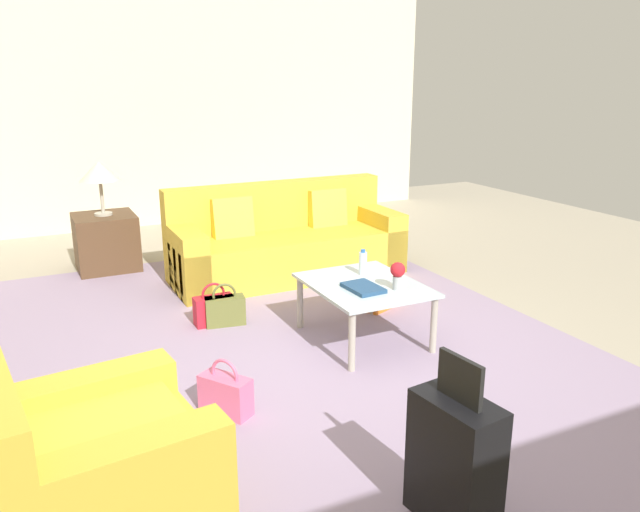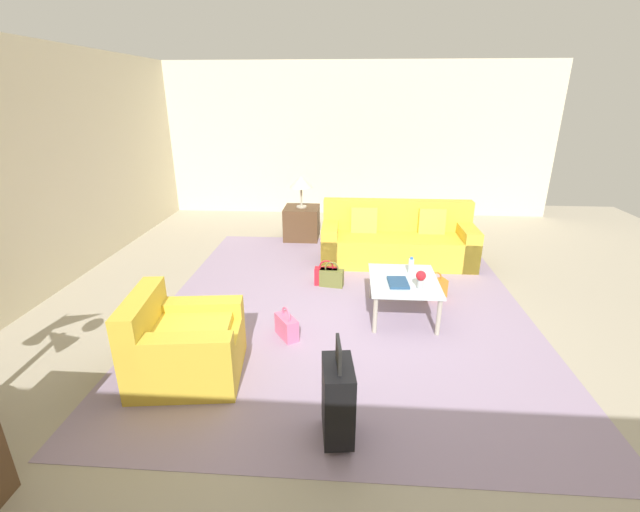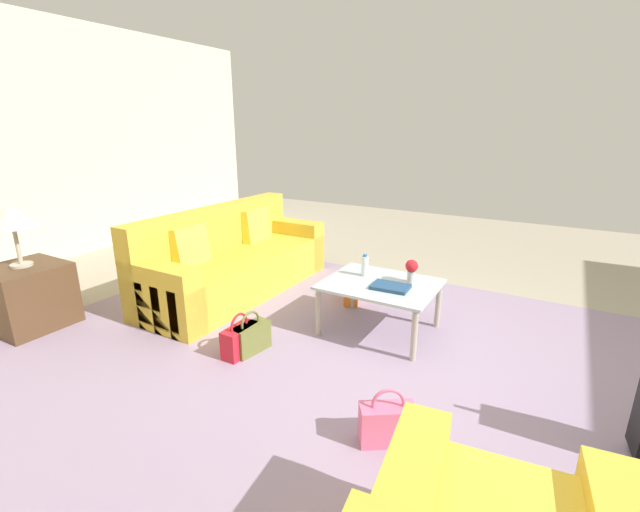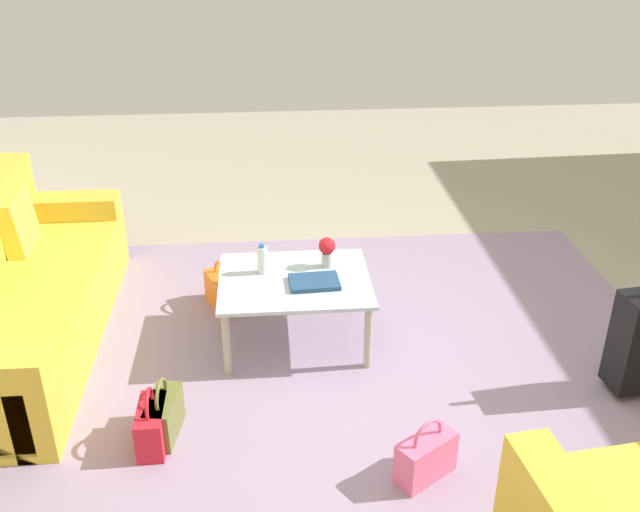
{
  "view_description": "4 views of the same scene",
  "coord_description": "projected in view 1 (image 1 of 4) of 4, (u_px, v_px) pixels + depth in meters",
  "views": [
    {
      "loc": [
        -3.45,
        1.76,
        1.97
      ],
      "look_at": [
        0.67,
        -0.26,
        0.63
      ],
      "focal_mm": 35.0,
      "sensor_mm": 36.0,
      "label": 1
    },
    {
      "loc": [
        -4.17,
        0.15,
        2.47
      ],
      "look_at": [
        0.07,
        0.45,
        0.85
      ],
      "focal_mm": 24.0,
      "sensor_mm": 36.0,
      "label": 2
    },
    {
      "loc": [
        -0.89,
        2.78,
        1.78
      ],
      "look_at": [
        0.85,
        -0.22,
        0.71
      ],
      "focal_mm": 24.0,
      "sensor_mm": 36.0,
      "label": 3
    },
    {
      "loc": [
        0.56,
        3.45,
        2.64
      ],
      "look_at": [
        0.31,
        0.35,
        1.05
      ],
      "focal_mm": 40.0,
      "sensor_mm": 36.0,
      "label": 4
    }
  ],
  "objects": [
    {
      "name": "coffee_table",
      "position": [
        364.0,
        290.0,
        4.71
      ],
      "size": [
        0.96,
        0.78,
        0.46
      ],
      "color": "silver",
      "rests_on": "ground"
    },
    {
      "name": "flower_vase",
      "position": [
        398.0,
        273.0,
        4.54
      ],
      "size": [
        0.11,
        0.11,
        0.21
      ],
      "color": "#B2B7BC",
      "rests_on": "coffee_table"
    },
    {
      "name": "handbag_red",
      "position": [
        214.0,
        309.0,
        5.09
      ],
      "size": [
        0.14,
        0.32,
        0.36
      ],
      "color": "red",
      "rests_on": "ground"
    },
    {
      "name": "suitcase_black",
      "position": [
        455.0,
        461.0,
        2.7
      ],
      "size": [
        0.42,
        0.27,
        0.85
      ],
      "color": "black",
      "rests_on": "ground"
    },
    {
      "name": "handbag_olive",
      "position": [
        225.0,
        310.0,
        5.07
      ],
      "size": [
        0.19,
        0.34,
        0.36
      ],
      "color": "olive",
      "rests_on": "ground"
    },
    {
      "name": "water_bottle",
      "position": [
        363.0,
        263.0,
        4.89
      ],
      "size": [
        0.06,
        0.06,
        0.2
      ],
      "color": "silver",
      "rests_on": "coffee_table"
    },
    {
      "name": "couch",
      "position": [
        284.0,
        245.0,
        6.33
      ],
      "size": [
        0.84,
        2.31,
        0.92
      ],
      "color": "gold",
      "rests_on": "ground"
    },
    {
      "name": "handbag_pink",
      "position": [
        226.0,
        394.0,
        3.74
      ],
      "size": [
        0.34,
        0.29,
        0.36
      ],
      "color": "pink",
      "rests_on": "ground"
    },
    {
      "name": "table_lamp",
      "position": [
        99.0,
        172.0,
        6.32
      ],
      "size": [
        0.41,
        0.41,
        0.56
      ],
      "color": "#ADA899",
      "rests_on": "side_table"
    },
    {
      "name": "ground_plane",
      "position": [
        329.0,
        374.0,
        4.27
      ],
      "size": [
        12.0,
        12.0,
        0.0
      ],
      "primitive_type": "plane",
      "color": "#A89E89"
    },
    {
      "name": "area_rug",
      "position": [
        269.0,
        346.0,
        4.7
      ],
      "size": [
        5.2,
        4.4,
        0.01
      ],
      "primitive_type": "cube",
      "color": "#9984A3",
      "rests_on": "ground"
    },
    {
      "name": "handbag_orange",
      "position": [
        381.0,
        295.0,
        5.42
      ],
      "size": [
        0.26,
        0.35,
        0.36
      ],
      "color": "orange",
      "rests_on": "ground"
    },
    {
      "name": "wall_right",
      "position": [
        156.0,
        108.0,
        8.2
      ],
      "size": [
        0.12,
        8.0,
        3.1
      ],
      "primitive_type": "cube",
      "color": "beige",
      "rests_on": "ground"
    },
    {
      "name": "armchair",
      "position": [
        81.0,
        477.0,
        2.7
      ],
      "size": [
        0.99,
        1.04,
        0.82
      ],
      "color": "gold",
      "rests_on": "ground"
    },
    {
      "name": "side_table",
      "position": [
        106.0,
        242.0,
        6.53
      ],
      "size": [
        0.61,
        0.61,
        0.58
      ],
      "primitive_type": "cube",
      "color": "#513823",
      "rests_on": "ground"
    },
    {
      "name": "coffee_table_book",
      "position": [
        363.0,
        288.0,
        4.56
      ],
      "size": [
        0.32,
        0.23,
        0.03
      ],
      "primitive_type": "cube",
      "rotation": [
        0.0,
        0.0,
        0.05
      ],
      "color": "navy",
      "rests_on": "coffee_table"
    }
  ]
}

